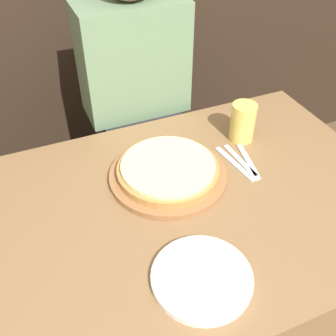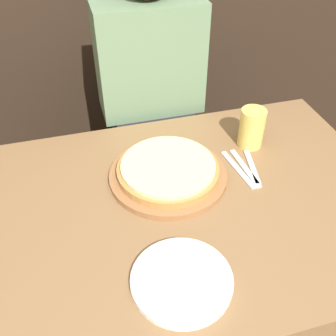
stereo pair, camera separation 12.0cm
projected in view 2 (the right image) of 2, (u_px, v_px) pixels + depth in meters
ground_plane at (172, 332)px, 1.64m from camera, size 12.00×12.00×0.00m
dining_table at (172, 280)px, 1.39m from camera, size 1.36×0.88×0.76m
pizza_on_board at (168, 172)px, 1.22m from camera, size 0.37×0.37×0.06m
beer_glass at (252, 126)px, 1.32m from camera, size 0.09×0.09×0.14m
dinner_plate at (182, 280)px, 0.94m from camera, size 0.25×0.25×0.02m
fork at (238, 169)px, 1.27m from camera, size 0.04×0.20×0.00m
dinner_knife at (245, 168)px, 1.27m from camera, size 0.03×0.20×0.00m
spoon at (252, 167)px, 1.28m from camera, size 0.05×0.17×0.00m
diner_person at (151, 123)px, 1.66m from camera, size 0.39×0.20×1.34m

